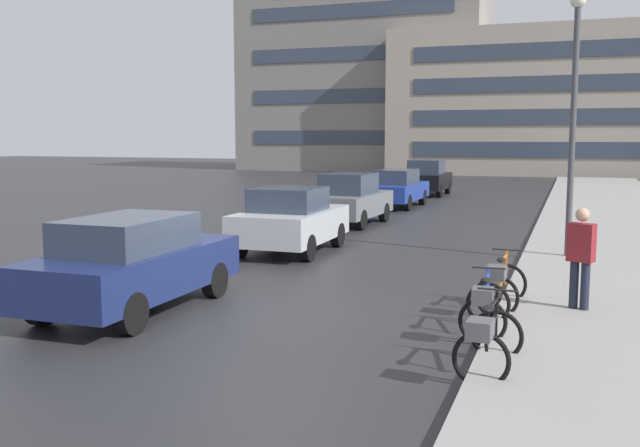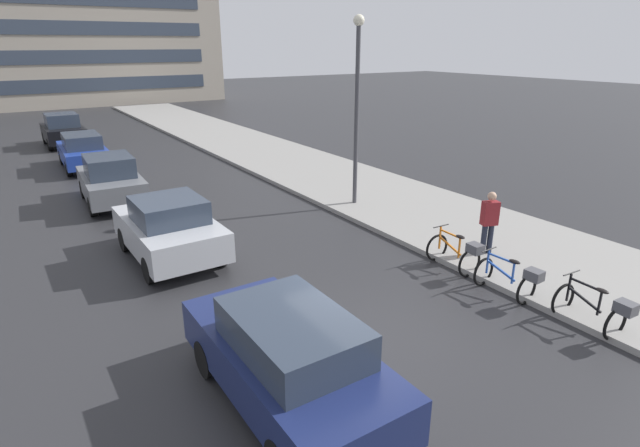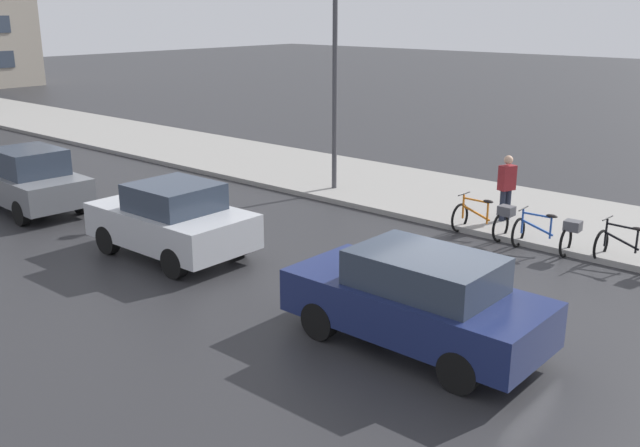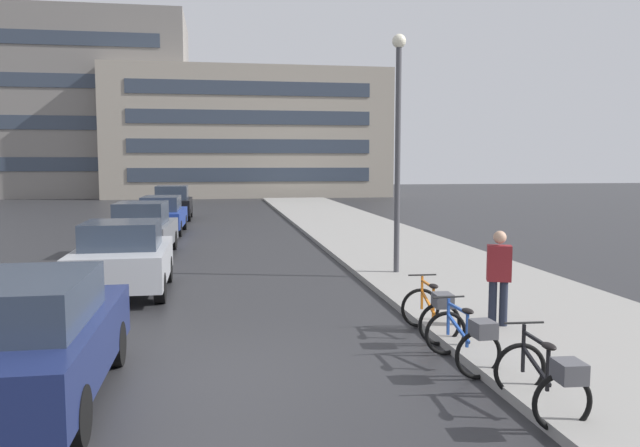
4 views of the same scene
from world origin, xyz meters
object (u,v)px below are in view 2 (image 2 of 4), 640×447
(bicycle_nearest, at_px, (597,309))
(car_blue, at_px, (83,151))
(car_navy, at_px, (289,357))
(car_silver, at_px, (169,229))
(bicycle_third, at_px, (458,252))
(car_grey, at_px, (111,180))
(car_black, at_px, (63,130))
(streetlamp, at_px, (357,95))
(pedestrian, at_px, (489,221))
(bicycle_second, at_px, (511,278))

(bicycle_nearest, distance_m, car_blue, 20.71)
(car_navy, bearing_deg, bicycle_nearest, -13.41)
(bicycle_nearest, xyz_separation_m, car_silver, (-5.77, 7.89, 0.34))
(bicycle_nearest, height_order, bicycle_third, bicycle_nearest)
(car_grey, height_order, car_black, car_black)
(car_blue, relative_size, car_black, 1.11)
(bicycle_third, relative_size, streetlamp, 0.24)
(car_navy, xyz_separation_m, car_blue, (0.03, 18.42, -0.03))
(bicycle_nearest, bearing_deg, car_blue, 106.64)
(pedestrian, bearing_deg, car_silver, 147.04)
(car_navy, distance_m, car_silver, 6.48)
(car_grey, xyz_separation_m, pedestrian, (7.06, -10.21, 0.18))
(car_blue, distance_m, pedestrian, 17.79)
(car_silver, relative_size, car_black, 0.99)
(bicycle_third, xyz_separation_m, streetlamp, (0.99, 5.48, 3.21))
(car_silver, relative_size, streetlamp, 0.62)
(bicycle_nearest, distance_m, car_silver, 9.78)
(bicycle_third, bearing_deg, bicycle_nearest, -87.08)
(car_silver, distance_m, streetlamp, 7.25)
(bicycle_third, distance_m, car_blue, 17.48)
(car_silver, height_order, car_grey, car_grey)
(car_navy, xyz_separation_m, streetlamp, (6.78, 7.40, 2.88))
(bicycle_second, relative_size, pedestrian, 0.80)
(car_silver, bearing_deg, car_grey, 92.40)
(car_silver, bearing_deg, streetlamp, 7.98)
(car_navy, relative_size, streetlamp, 0.69)
(car_silver, bearing_deg, car_navy, -91.76)
(bicycle_third, bearing_deg, streetlamp, 79.81)
(car_black, bearing_deg, pedestrian, -72.81)
(bicycle_second, bearing_deg, car_grey, 115.82)
(bicycle_nearest, xyz_separation_m, bicycle_third, (-0.17, 3.34, 0.01))
(bicycle_second, height_order, pedestrian, pedestrian)
(bicycle_third, bearing_deg, car_navy, -161.72)
(bicycle_third, relative_size, car_black, 0.38)
(bicycle_second, distance_m, bicycle_third, 1.59)
(bicycle_third, relative_size, pedestrian, 0.81)
(car_silver, relative_size, car_blue, 0.89)
(car_black, relative_size, pedestrian, 2.13)
(bicycle_nearest, height_order, car_silver, car_silver)
(car_black, xyz_separation_m, streetlamp, (6.75, -17.24, 2.85))
(car_grey, relative_size, car_blue, 0.93)
(bicycle_nearest, relative_size, bicycle_second, 1.00)
(car_silver, distance_m, pedestrian, 8.13)
(car_blue, bearing_deg, bicycle_third, -70.76)
(bicycle_second, bearing_deg, bicycle_third, 87.63)
(bicycle_nearest, height_order, car_black, car_black)
(streetlamp, bearing_deg, pedestrian, -87.47)
(bicycle_second, distance_m, pedestrian, 2.22)
(bicycle_third, distance_m, pedestrian, 1.34)
(bicycle_second, height_order, streetlamp, streetlamp)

